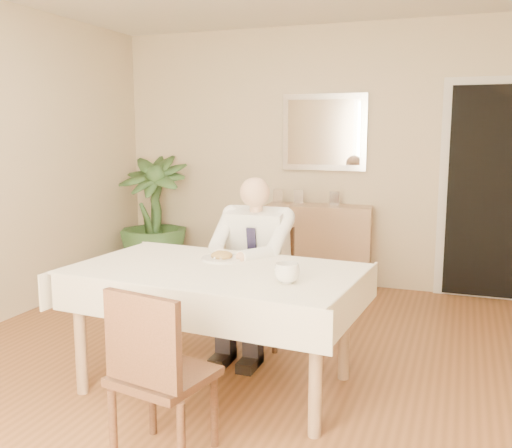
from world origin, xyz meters
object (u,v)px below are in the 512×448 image
(chair_far, at_px, (264,277))
(seated_man, at_px, (250,257))
(chair_near, at_px, (156,369))
(potted_palm, at_px, (154,217))
(sideboard, at_px, (318,246))
(dining_table, at_px, (216,281))
(coffee_mug, at_px, (287,273))

(chair_far, bearing_deg, seated_man, -92.84)
(chair_near, relative_size, potted_palm, 0.67)
(chair_far, height_order, chair_near, chair_near)
(chair_near, bearing_deg, seated_man, 104.81)
(chair_near, bearing_deg, potted_palm, 131.38)
(chair_near, height_order, seated_man, seated_man)
(chair_far, height_order, potted_palm, potted_palm)
(sideboard, bearing_deg, dining_table, -96.04)
(coffee_mug, relative_size, potted_palm, 0.11)
(coffee_mug, bearing_deg, dining_table, 160.51)
(seated_man, height_order, coffee_mug, seated_man)
(coffee_mug, bearing_deg, sideboard, 100.19)
(chair_far, relative_size, chair_near, 0.98)
(dining_table, relative_size, chair_far, 2.10)
(seated_man, distance_m, sideboard, 1.88)
(seated_man, height_order, potted_palm, potted_palm)
(dining_table, xyz_separation_m, coffee_mug, (0.51, -0.18, 0.14))
(chair_far, xyz_separation_m, seated_man, (0.00, -0.28, 0.21))
(coffee_mug, distance_m, sideboard, 2.70)
(chair_far, xyz_separation_m, coffee_mug, (0.51, -1.06, 0.33))
(chair_far, bearing_deg, sideboard, 85.99)
(dining_table, relative_size, coffee_mug, 13.07)
(chair_far, relative_size, coffee_mug, 6.22)
(chair_far, height_order, sideboard, chair_far)
(seated_man, bearing_deg, chair_near, -86.30)
(dining_table, bearing_deg, seated_man, 94.41)
(dining_table, distance_m, chair_near, 0.91)
(dining_table, bearing_deg, chair_near, -79.44)
(potted_palm, bearing_deg, coffee_mug, -47.16)
(seated_man, bearing_deg, coffee_mug, -56.80)
(chair_far, distance_m, seated_man, 0.36)
(chair_near, distance_m, potted_palm, 3.60)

